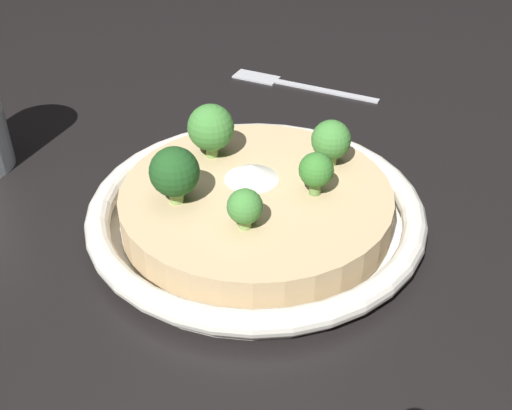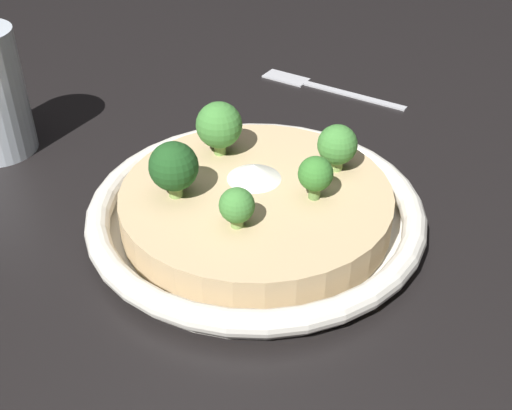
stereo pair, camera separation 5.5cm
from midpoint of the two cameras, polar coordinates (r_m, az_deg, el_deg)
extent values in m
plane|color=black|center=(0.56, -2.80, -1.90)|extent=(6.00, 6.00, 0.00)
cylinder|color=silver|center=(0.56, -2.81, -1.65)|extent=(0.27, 0.27, 0.01)
torus|color=silver|center=(0.55, -2.85, -0.53)|extent=(0.29, 0.29, 0.02)
cylinder|color=tan|center=(0.55, -2.86, -0.10)|extent=(0.23, 0.23, 0.03)
cone|color=white|center=(0.55, -3.25, 2.86)|extent=(0.05, 0.05, 0.01)
cylinder|color=#84A856|center=(0.53, -10.09, 1.15)|extent=(0.02, 0.02, 0.02)
sphere|color=#1E4C1E|center=(0.52, -10.29, 2.83)|extent=(0.04, 0.04, 0.04)
cylinder|color=#668E47|center=(0.53, 2.35, 1.72)|extent=(0.01, 0.01, 0.02)
sphere|color=#387A2D|center=(0.52, 2.39, 3.05)|extent=(0.03, 0.03, 0.03)
cylinder|color=#84A856|center=(0.49, -4.16, -1.42)|extent=(0.01, 0.01, 0.01)
sphere|color=#428438|center=(0.49, -4.22, -0.23)|extent=(0.03, 0.03, 0.03)
cylinder|color=#759E4C|center=(0.58, -6.66, 5.16)|extent=(0.01, 0.01, 0.02)
sphere|color=#428438|center=(0.57, -6.79, 6.79)|extent=(0.04, 0.04, 0.04)
cylinder|color=#84A856|center=(0.57, 3.86, 4.35)|extent=(0.02, 0.02, 0.02)
sphere|color=#428438|center=(0.56, 3.92, 5.72)|extent=(0.04, 0.04, 0.04)
cube|color=#B7B7BC|center=(0.79, 4.27, 10.09)|extent=(0.13, 0.01, 0.00)
cube|color=#B7B7BC|center=(0.83, -1.91, 11.31)|extent=(0.06, 0.03, 0.00)
camera|label=1|loc=(0.03, -92.86, -2.04)|focal=45.00mm
camera|label=2|loc=(0.03, 87.14, 2.04)|focal=45.00mm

